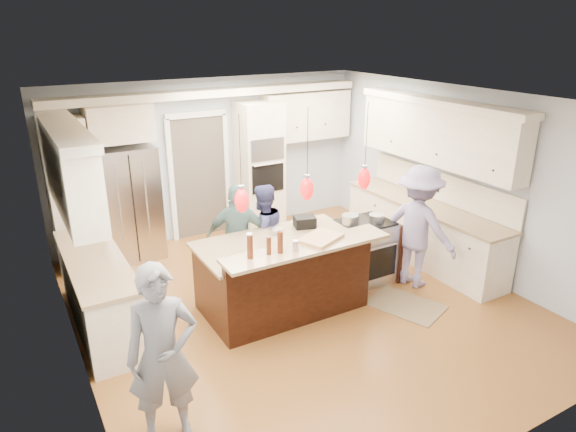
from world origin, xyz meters
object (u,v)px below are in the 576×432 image
Objects in this scene: refrigerator at (129,203)px; person_bar_end at (163,356)px; kitchen_island at (282,274)px; island_range at (365,251)px; person_far_left at (263,234)px.

refrigerator is 4.08m from person_bar_end.
person_bar_end is (-0.69, -4.02, -0.05)m from refrigerator.
kitchen_island is (1.30, -2.57, -0.42)m from refrigerator.
person_bar_end is at bearing -155.73° from island_range.
person_far_left is at bearing 80.96° from kitchen_island.
island_range is at bearing 3.08° from kitchen_island.
island_range is at bearing 36.40° from person_bar_end.
person_far_left is at bearing 151.35° from island_range.
person_bar_end is at bearing -143.81° from kitchen_island.
person_far_left is (1.43, -1.79, -0.17)m from refrigerator.
kitchen_island is at bearing 48.32° from person_bar_end.
person_bar_end reaches higher than person_far_left.
island_range is at bearing 141.28° from person_far_left.
refrigerator reaches higher than person_far_left.
refrigerator is at bearing 92.41° from person_bar_end.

